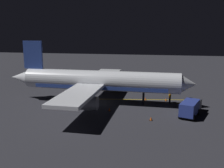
{
  "coord_description": "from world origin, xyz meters",
  "views": [
    {
      "loc": [
        44.73,
        10.08,
        13.06
      ],
      "look_at": [
        0.0,
        2.0,
        3.5
      ],
      "focal_mm": 42.37,
      "sensor_mm": 36.0,
      "label": 1
    }
  ],
  "objects_px": {
    "catering_truck": "(116,84)",
    "ground_crew_worker": "(170,98)",
    "traffic_cone_near_right": "(166,100)",
    "baggage_truck": "(191,108)",
    "traffic_cone_under_wing": "(145,99)",
    "airliner": "(98,82)",
    "traffic_cone_far": "(151,119)",
    "traffic_cone_near_left": "(109,109)"
  },
  "relations": [
    {
      "from": "airliner",
      "to": "traffic_cone_near_left",
      "type": "bearing_deg",
      "value": 33.04
    },
    {
      "from": "catering_truck",
      "to": "traffic_cone_near_right",
      "type": "bearing_deg",
      "value": 54.37
    },
    {
      "from": "baggage_truck",
      "to": "traffic_cone_under_wing",
      "type": "xyz_separation_m",
      "value": [
        -7.68,
        -7.24,
        -0.98
      ]
    },
    {
      "from": "airliner",
      "to": "traffic_cone_under_wing",
      "type": "bearing_deg",
      "value": 110.32
    },
    {
      "from": "traffic_cone_far",
      "to": "baggage_truck",
      "type": "bearing_deg",
      "value": 119.61
    },
    {
      "from": "ground_crew_worker",
      "to": "traffic_cone_near_right",
      "type": "relative_size",
      "value": 3.16
    },
    {
      "from": "catering_truck",
      "to": "traffic_cone_near_left",
      "type": "xyz_separation_m",
      "value": [
        15.29,
        1.42,
        -0.91
      ]
    },
    {
      "from": "catering_truck",
      "to": "ground_crew_worker",
      "type": "distance_m",
      "value": 13.97
    },
    {
      "from": "catering_truck",
      "to": "traffic_cone_far",
      "type": "xyz_separation_m",
      "value": [
        18.63,
        8.21,
        -0.91
      ]
    },
    {
      "from": "airliner",
      "to": "traffic_cone_under_wing",
      "type": "xyz_separation_m",
      "value": [
        -3.09,
        8.36,
        -3.59
      ]
    },
    {
      "from": "traffic_cone_near_right",
      "to": "catering_truck",
      "type": "bearing_deg",
      "value": -125.63
    },
    {
      "from": "traffic_cone_near_left",
      "to": "traffic_cone_far",
      "type": "relative_size",
      "value": 1.0
    },
    {
      "from": "traffic_cone_far",
      "to": "traffic_cone_under_wing",
      "type": "bearing_deg",
      "value": -172.73
    },
    {
      "from": "ground_crew_worker",
      "to": "traffic_cone_far",
      "type": "relative_size",
      "value": 3.16
    },
    {
      "from": "catering_truck",
      "to": "traffic_cone_near_right",
      "type": "relative_size",
      "value": 10.97
    },
    {
      "from": "catering_truck",
      "to": "traffic_cone_far",
      "type": "relative_size",
      "value": 10.97
    },
    {
      "from": "airliner",
      "to": "traffic_cone_under_wing",
      "type": "relative_size",
      "value": 61.52
    },
    {
      "from": "catering_truck",
      "to": "traffic_cone_under_wing",
      "type": "relative_size",
      "value": 10.97
    },
    {
      "from": "traffic_cone_under_wing",
      "to": "catering_truck",
      "type": "bearing_deg",
      "value": -138.26
    },
    {
      "from": "traffic_cone_under_wing",
      "to": "traffic_cone_far",
      "type": "xyz_separation_m",
      "value": [
        11.0,
        1.4,
        0.0
      ]
    },
    {
      "from": "airliner",
      "to": "catering_truck",
      "type": "xyz_separation_m",
      "value": [
        -10.73,
        1.54,
        -2.68
      ]
    },
    {
      "from": "traffic_cone_near_right",
      "to": "ground_crew_worker",
      "type": "bearing_deg",
      "value": 40.46
    },
    {
      "from": "baggage_truck",
      "to": "traffic_cone_near_right",
      "type": "bearing_deg",
      "value": -155.73
    },
    {
      "from": "airliner",
      "to": "traffic_cone_near_left",
      "type": "relative_size",
      "value": 61.52
    },
    {
      "from": "airliner",
      "to": "traffic_cone_near_right",
      "type": "distance_m",
      "value": 13.02
    },
    {
      "from": "traffic_cone_near_right",
      "to": "traffic_cone_far",
      "type": "xyz_separation_m",
      "value": [
        11.06,
        -2.35,
        0.0
      ]
    },
    {
      "from": "baggage_truck",
      "to": "ground_crew_worker",
      "type": "bearing_deg",
      "value": -157.84
    },
    {
      "from": "ground_crew_worker",
      "to": "traffic_cone_far",
      "type": "xyz_separation_m",
      "value": [
        10.3,
        -3.0,
        -0.64
      ]
    },
    {
      "from": "catering_truck",
      "to": "traffic_cone_near_right",
      "type": "distance_m",
      "value": 13.03
    },
    {
      "from": "traffic_cone_far",
      "to": "traffic_cone_near_left",
      "type": "bearing_deg",
      "value": -116.21
    },
    {
      "from": "airliner",
      "to": "traffic_cone_near_right",
      "type": "bearing_deg",
      "value": 104.61
    },
    {
      "from": "catering_truck",
      "to": "ground_crew_worker",
      "type": "relative_size",
      "value": 3.47
    },
    {
      "from": "catering_truck",
      "to": "traffic_cone_near_left",
      "type": "distance_m",
      "value": 15.38
    },
    {
      "from": "baggage_truck",
      "to": "traffic_cone_near_right",
      "type": "xyz_separation_m",
      "value": [
        -7.74,
        -3.49,
        -0.98
      ]
    },
    {
      "from": "baggage_truck",
      "to": "traffic_cone_near_left",
      "type": "relative_size",
      "value": 12.15
    },
    {
      "from": "baggage_truck",
      "to": "traffic_cone_near_right",
      "type": "distance_m",
      "value": 8.55
    },
    {
      "from": "airliner",
      "to": "baggage_truck",
      "type": "height_order",
      "value": "airliner"
    },
    {
      "from": "traffic_cone_near_left",
      "to": "traffic_cone_under_wing",
      "type": "height_order",
      "value": "same"
    },
    {
      "from": "baggage_truck",
      "to": "traffic_cone_far",
      "type": "height_order",
      "value": "baggage_truck"
    },
    {
      "from": "baggage_truck",
      "to": "traffic_cone_under_wing",
      "type": "relative_size",
      "value": 12.15
    },
    {
      "from": "ground_crew_worker",
      "to": "traffic_cone_under_wing",
      "type": "height_order",
      "value": "ground_crew_worker"
    },
    {
      "from": "baggage_truck",
      "to": "traffic_cone_far",
      "type": "xyz_separation_m",
      "value": [
        3.32,
        -5.84,
        -0.98
      ]
    }
  ]
}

